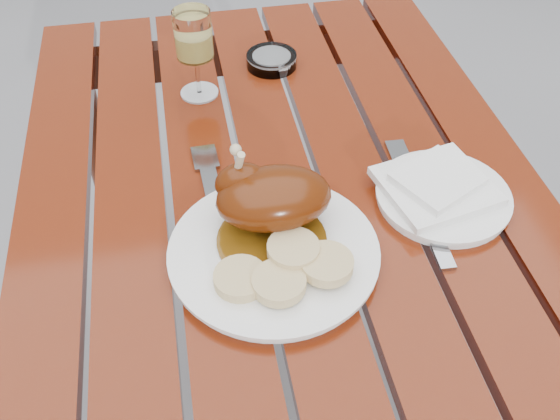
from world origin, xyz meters
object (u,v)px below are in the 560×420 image
(side_plate, at_px, (443,197))
(ashtray, at_px, (272,60))
(table, at_px, (284,336))
(dinner_plate, at_px, (274,253))
(wine_glass, at_px, (195,55))

(side_plate, xyz_separation_m, ashtray, (-0.19, 0.42, 0.00))
(ashtray, bearing_deg, side_plate, -65.92)
(side_plate, relative_size, ashtray, 2.09)
(table, distance_m, side_plate, 0.45)
(dinner_plate, height_order, wine_glass, wine_glass)
(dinner_plate, xyz_separation_m, side_plate, (0.27, 0.06, -0.00))
(table, relative_size, side_plate, 5.97)
(side_plate, distance_m, ashtray, 0.46)
(table, height_order, wine_glass, wine_glass)
(table, distance_m, wine_glass, 0.55)
(wine_glass, height_order, side_plate, wine_glass)
(dinner_plate, xyz_separation_m, wine_glass, (-0.06, 0.41, 0.07))
(wine_glass, height_order, ashtray, wine_glass)
(table, height_order, dinner_plate, dinner_plate)
(wine_glass, xyz_separation_m, side_plate, (0.33, -0.35, -0.07))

